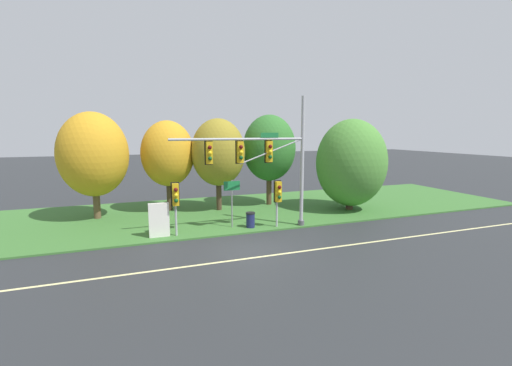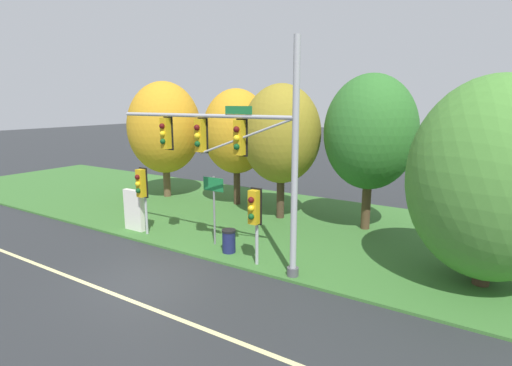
% 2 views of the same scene
% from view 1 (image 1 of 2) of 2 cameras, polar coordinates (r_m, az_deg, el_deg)
% --- Properties ---
extents(ground_plane, '(160.00, 160.00, 0.00)m').
position_cam_1_polar(ground_plane, '(17.60, -0.82, -10.93)').
color(ground_plane, '#282B2D').
extents(lane_stripe, '(36.00, 0.16, 0.01)m').
position_cam_1_polar(lane_stripe, '(16.53, 0.59, -12.22)').
color(lane_stripe, beige).
rests_on(lane_stripe, ground).
extents(grass_verge, '(48.00, 11.50, 0.10)m').
position_cam_1_polar(grass_verge, '(25.21, -7.04, -4.89)').
color(grass_verge, '#386B2D').
rests_on(grass_verge, ground).
extents(traffic_signal_mast, '(8.11, 0.49, 7.88)m').
position_cam_1_polar(traffic_signal_mast, '(19.98, 1.61, 4.38)').
color(traffic_signal_mast, '#9EA0A5').
rests_on(traffic_signal_mast, grass_verge).
extents(pedestrian_signal_near_kerb, '(0.46, 0.55, 2.88)m').
position_cam_1_polar(pedestrian_signal_near_kerb, '(20.61, 3.70, -1.87)').
color(pedestrian_signal_near_kerb, '#9EA0A5').
rests_on(pedestrian_signal_near_kerb, grass_verge).
extents(pedestrian_signal_further_along, '(0.46, 0.55, 3.04)m').
position_cam_1_polar(pedestrian_signal_further_along, '(19.24, -13.25, -2.40)').
color(pedestrian_signal_further_along, '#9EA0A5').
rests_on(pedestrian_signal_further_along, grass_verge).
extents(route_sign_post, '(1.00, 0.08, 2.89)m').
position_cam_1_polar(route_sign_post, '(20.66, -4.05, -2.06)').
color(route_sign_post, slate).
rests_on(route_sign_post, grass_verge).
extents(tree_nearest_road, '(4.44, 4.44, 7.08)m').
position_cam_1_polar(tree_nearest_road, '(24.93, -25.48, 4.29)').
color(tree_nearest_road, brown).
rests_on(tree_nearest_road, grass_verge).
extents(tree_left_of_mast, '(3.81, 3.81, 6.59)m').
position_cam_1_polar(tree_left_of_mast, '(25.71, -14.49, 4.74)').
color(tree_left_of_mast, '#423021').
rests_on(tree_left_of_mast, grass_verge).
extents(tree_behind_signpost, '(3.92, 3.92, 6.74)m').
position_cam_1_polar(tree_behind_signpost, '(25.21, -6.31, 5.07)').
color(tree_behind_signpost, '#423021').
rests_on(tree_behind_signpost, grass_verge).
extents(tree_mid_verge, '(4.14, 4.14, 7.10)m').
position_cam_1_polar(tree_mid_verge, '(27.05, 2.22, 5.81)').
color(tree_mid_verge, '#4C3823').
rests_on(tree_mid_verge, grass_verge).
extents(tree_tall_centre, '(5.14, 5.14, 6.72)m').
position_cam_1_polar(tree_tall_centre, '(26.26, 15.57, 3.24)').
color(tree_tall_centre, '#423021').
rests_on(tree_tall_centre, grass_verge).
extents(info_kiosk, '(1.10, 0.24, 1.90)m').
position_cam_1_polar(info_kiosk, '(19.68, -15.85, -5.98)').
color(info_kiosk, silver).
rests_on(info_kiosk, grass_verge).
extents(trash_bin, '(0.56, 0.56, 0.93)m').
position_cam_1_polar(trash_bin, '(20.91, -0.93, -6.14)').
color(trash_bin, '#191E4C').
rests_on(trash_bin, grass_verge).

